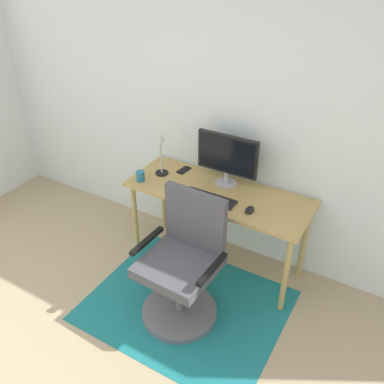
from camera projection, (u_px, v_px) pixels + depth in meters
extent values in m
cube|color=white|center=(234.00, 113.00, 3.33)|extent=(6.00, 0.10, 2.60)
cube|color=#1C787A|center=(186.00, 305.00, 3.31)|extent=(1.51, 1.22, 0.01)
cube|color=tan|center=(218.00, 193.00, 3.34)|extent=(1.52, 0.58, 0.03)
cylinder|color=tan|center=(135.00, 219.00, 3.68)|extent=(0.04, 0.04, 0.73)
cylinder|color=tan|center=(285.00, 275.00, 3.08)|extent=(0.04, 0.04, 0.73)
cylinder|color=tan|center=(164.00, 195.00, 4.01)|extent=(0.04, 0.04, 0.73)
cylinder|color=tan|center=(304.00, 242.00, 3.42)|extent=(0.04, 0.04, 0.73)
cylinder|color=#B2B2B7|center=(226.00, 183.00, 3.44)|extent=(0.18, 0.18, 0.01)
cylinder|color=#B2B2B7|center=(226.00, 177.00, 3.41)|extent=(0.04, 0.04, 0.10)
cube|color=black|center=(228.00, 154.00, 3.30)|extent=(0.52, 0.04, 0.33)
cube|color=black|center=(226.00, 155.00, 3.29)|extent=(0.48, 0.00, 0.29)
cube|color=black|center=(210.00, 198.00, 3.24)|extent=(0.43, 0.13, 0.02)
ellipsoid|color=black|center=(250.00, 210.00, 3.09)|extent=(0.06, 0.10, 0.03)
cylinder|color=#22688D|center=(140.00, 176.00, 3.46)|extent=(0.07, 0.07, 0.09)
cube|color=black|center=(184.00, 170.00, 3.63)|extent=(0.08, 0.15, 0.01)
cylinder|color=black|center=(162.00, 173.00, 3.58)|extent=(0.11, 0.11, 0.01)
cylinder|color=beige|center=(161.00, 157.00, 3.50)|extent=(0.02, 0.02, 0.30)
cone|color=beige|center=(160.00, 137.00, 3.40)|extent=(0.08, 0.08, 0.06)
cylinder|color=slate|center=(179.00, 311.00, 3.22)|extent=(0.59, 0.59, 0.05)
cylinder|color=slate|center=(179.00, 290.00, 3.10)|extent=(0.06, 0.06, 0.41)
cube|color=#4C4C51|center=(178.00, 266.00, 2.96)|extent=(0.54, 0.54, 0.08)
cube|color=#4C4C51|center=(195.00, 219.00, 2.98)|extent=(0.49, 0.08, 0.47)
cube|color=black|center=(147.00, 241.00, 3.03)|extent=(0.05, 0.36, 0.03)
cube|color=black|center=(212.00, 269.00, 2.78)|extent=(0.05, 0.36, 0.03)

